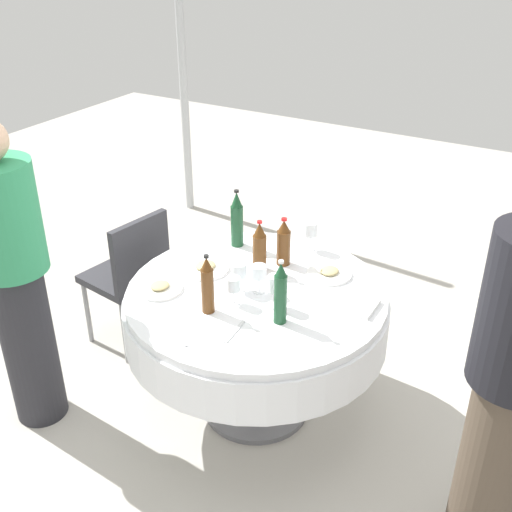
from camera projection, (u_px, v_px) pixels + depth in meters
name	position (u px, v px, depth m)	size (l,w,h in m)	color
ground_plane	(256.00, 407.00, 3.37)	(10.00, 10.00, 0.00)	#B7B2A8
dining_table	(256.00, 317.00, 3.08)	(1.29, 1.29, 0.74)	white
bottle_brown_east	(260.00, 247.00, 3.13)	(0.07, 0.07, 0.27)	#593314
bottle_brown_near	(284.00, 243.00, 3.19)	(0.07, 0.07, 0.26)	#593314
bottle_dark_green_inner	(280.00, 294.00, 2.71)	(0.06, 0.06, 0.31)	#194728
bottle_brown_south	(207.00, 286.00, 2.79)	(0.06, 0.06, 0.29)	#593314
bottle_dark_green_rear	(237.00, 220.00, 3.36)	(0.07, 0.07, 0.33)	#194728
wine_glass_south	(239.00, 271.00, 2.97)	(0.07, 0.07, 0.15)	white
wine_glass_rear	(310.00, 230.00, 3.33)	(0.07, 0.07, 0.16)	white
wine_glass_west	(233.00, 285.00, 2.87)	(0.07, 0.07, 0.14)	white
wine_glass_far	(259.00, 273.00, 2.95)	(0.07, 0.07, 0.14)	white
wine_glass_front	(275.00, 285.00, 2.84)	(0.07, 0.07, 0.16)	white
plate_front	(160.00, 288.00, 3.01)	(0.22, 0.22, 0.04)	white
plate_outer	(329.00, 273.00, 3.14)	(0.23, 0.23, 0.04)	white
plate_north	(206.00, 268.00, 3.18)	(0.24, 0.24, 0.04)	white
spoon_near	(235.00, 331.00, 2.71)	(0.18, 0.02, 0.01)	silver
spoon_inner	(181.00, 334.00, 2.69)	(0.18, 0.02, 0.01)	silver
folded_napkin	(357.00, 304.00, 2.88)	(0.18, 0.18, 0.02)	white
person_near	(15.00, 277.00, 2.94)	(0.34, 0.34, 1.60)	#26262B
chair_west	(131.00, 271.00, 3.62)	(0.46, 0.46, 0.87)	#2D2D33
tent_pole_main	(182.00, 63.00, 5.07)	(0.07, 0.07, 2.56)	#B2B5B7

